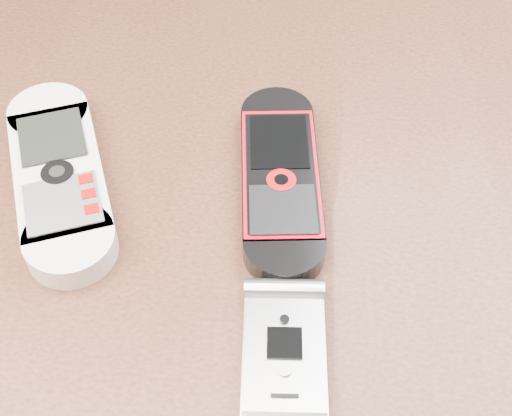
# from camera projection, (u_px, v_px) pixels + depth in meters

# --- Properties ---
(table) EXTENTS (1.20, 0.80, 0.75)m
(table) POSITION_uv_depth(u_px,v_px,m) (250.00, 304.00, 0.55)
(table) COLOR black
(table) RESTS_ON ground
(nokia_white) EXTENTS (0.11, 0.19, 0.02)m
(nokia_white) POSITION_uv_depth(u_px,v_px,m) (59.00, 175.00, 0.48)
(nokia_white) COLOR silver
(nokia_white) RESTS_ON table
(nokia_black_red) EXTENTS (0.06, 0.17, 0.02)m
(nokia_black_red) POSITION_uv_depth(u_px,v_px,m) (280.00, 177.00, 0.48)
(nokia_black_red) COLOR black
(nokia_black_red) RESTS_ON table
(motorola_razr) EXTENTS (0.05, 0.09, 0.01)m
(motorola_razr) POSITION_uv_depth(u_px,v_px,m) (284.00, 352.00, 0.40)
(motorola_razr) COLOR #B5B5B9
(motorola_razr) RESTS_ON table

